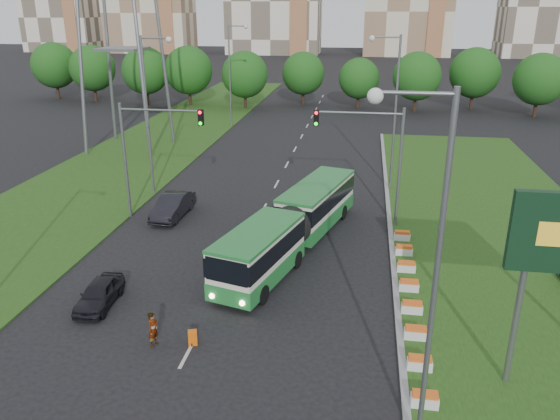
% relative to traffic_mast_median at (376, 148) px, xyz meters
% --- Properties ---
extents(ground, '(360.00, 360.00, 0.00)m').
position_rel_traffic_mast_median_xyz_m(ground, '(-4.78, -10.00, -5.35)').
color(ground, black).
rests_on(ground, ground).
extents(grass_median, '(14.00, 60.00, 0.15)m').
position_rel_traffic_mast_median_xyz_m(grass_median, '(8.22, -2.00, -5.27)').
color(grass_median, '#1F4513').
rests_on(grass_median, ground).
extents(median_kerb, '(0.30, 60.00, 0.18)m').
position_rel_traffic_mast_median_xyz_m(median_kerb, '(1.27, -2.00, -5.26)').
color(median_kerb, gray).
rests_on(median_kerb, ground).
extents(left_verge, '(12.00, 110.00, 0.10)m').
position_rel_traffic_mast_median_xyz_m(left_verge, '(-22.78, 15.00, -5.30)').
color(left_verge, '#1F4513').
rests_on(left_verge, ground).
extents(lane_markings, '(0.20, 100.00, 0.01)m').
position_rel_traffic_mast_median_xyz_m(lane_markings, '(-7.78, 10.00, -5.35)').
color(lane_markings, '#B0B0A9').
rests_on(lane_markings, ground).
extents(flower_planters, '(1.10, 15.90, 0.60)m').
position_rel_traffic_mast_median_xyz_m(flower_planters, '(1.92, -10.30, -4.90)').
color(flower_planters, silver).
rests_on(flower_planters, grass_median).
extents(traffic_mast_median, '(5.76, 0.32, 8.00)m').
position_rel_traffic_mast_median_xyz_m(traffic_mast_median, '(0.00, 0.00, 0.00)').
color(traffic_mast_median, slate).
rests_on(traffic_mast_median, ground).
extents(traffic_mast_left, '(5.76, 0.32, 8.00)m').
position_rel_traffic_mast_median_xyz_m(traffic_mast_left, '(-15.16, -1.00, 0.00)').
color(traffic_mast_left, slate).
rests_on(traffic_mast_left, ground).
extents(street_lamps, '(36.00, 60.00, 12.00)m').
position_rel_traffic_mast_median_xyz_m(street_lamps, '(-7.78, 0.00, 0.65)').
color(street_lamps, slate).
rests_on(street_lamps, ground).
extents(tree_line, '(120.00, 8.00, 9.00)m').
position_rel_traffic_mast_median_xyz_m(tree_line, '(5.22, 45.00, -0.85)').
color(tree_line, '#1B5416').
rests_on(tree_line, ground).
extents(articulated_bus, '(2.52, 16.17, 2.66)m').
position_rel_traffic_mast_median_xyz_m(articulated_bus, '(-4.89, -4.72, -3.72)').
color(articulated_bus, silver).
rests_on(articulated_bus, ground).
extents(car_left_near, '(1.70, 3.82, 1.28)m').
position_rel_traffic_mast_median_xyz_m(car_left_near, '(-13.31, -12.79, -4.71)').
color(car_left_near, black).
rests_on(car_left_near, ground).
extents(car_left_far, '(1.92, 4.93, 1.60)m').
position_rel_traffic_mast_median_xyz_m(car_left_far, '(-13.79, -0.55, -4.55)').
color(car_left_far, black).
rests_on(car_left_far, ground).
extents(pedestrian, '(0.50, 0.66, 1.62)m').
position_rel_traffic_mast_median_xyz_m(pedestrian, '(-9.39, -15.66, -4.54)').
color(pedestrian, gray).
rests_on(pedestrian, ground).
extents(shopping_trolley, '(0.39, 0.41, 0.66)m').
position_rel_traffic_mast_median_xyz_m(shopping_trolley, '(-7.74, -15.33, -5.02)').
color(shopping_trolley, '#E55B0C').
rests_on(shopping_trolley, ground).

